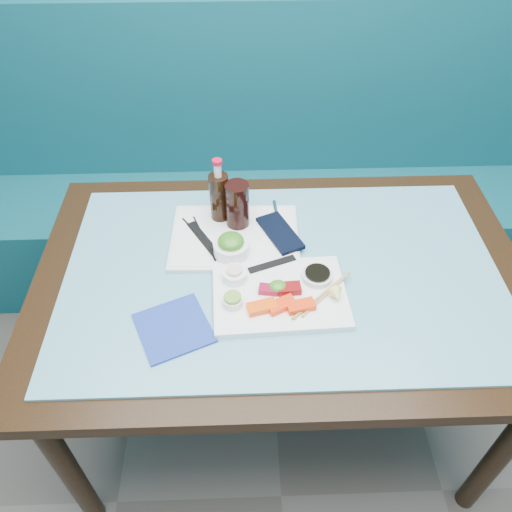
{
  "coord_description": "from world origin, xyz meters",
  "views": [
    {
      "loc": [
        -0.11,
        0.49,
        1.78
      ],
      "look_at": [
        -0.07,
        1.47,
        0.8
      ],
      "focal_mm": 35.0,
      "sensor_mm": 36.0,
      "label": 1
    }
  ],
  "objects_px": {
    "sashimi_plate": "(280,295)",
    "blue_napkin": "(174,328)",
    "dining_table": "(281,292)",
    "seaweed_bowl": "(231,248)",
    "cola_glass": "(237,205)",
    "cola_bottle_body": "(220,199)",
    "booth_bench": "(266,195)",
    "serving_tray": "(235,237)"
  },
  "relations": [
    {
      "from": "cola_glass",
      "to": "sashimi_plate",
      "type": "bearing_deg",
      "value": -69.26
    },
    {
      "from": "cola_bottle_body",
      "to": "blue_napkin",
      "type": "relative_size",
      "value": 0.98
    },
    {
      "from": "dining_table",
      "to": "serving_tray",
      "type": "relative_size",
      "value": 3.69
    },
    {
      "from": "blue_napkin",
      "to": "dining_table",
      "type": "bearing_deg",
      "value": 33.49
    },
    {
      "from": "seaweed_bowl",
      "to": "blue_napkin",
      "type": "relative_size",
      "value": 0.6
    },
    {
      "from": "seaweed_bowl",
      "to": "booth_bench",
      "type": "bearing_deg",
      "value": 79.56
    },
    {
      "from": "sashimi_plate",
      "to": "serving_tray",
      "type": "xyz_separation_m",
      "value": [
        -0.12,
        0.23,
        -0.0
      ]
    },
    {
      "from": "seaweed_bowl",
      "to": "dining_table",
      "type": "bearing_deg",
      "value": -23.59
    },
    {
      "from": "seaweed_bowl",
      "to": "cola_bottle_body",
      "type": "height_order",
      "value": "cola_bottle_body"
    },
    {
      "from": "dining_table",
      "to": "seaweed_bowl",
      "type": "relative_size",
      "value": 13.71
    },
    {
      "from": "dining_table",
      "to": "cola_bottle_body",
      "type": "height_order",
      "value": "cola_bottle_body"
    },
    {
      "from": "seaweed_bowl",
      "to": "sashimi_plate",
      "type": "bearing_deg",
      "value": -50.76
    },
    {
      "from": "sashimi_plate",
      "to": "blue_napkin",
      "type": "xyz_separation_m",
      "value": [
        -0.28,
        -0.1,
        -0.01
      ]
    },
    {
      "from": "blue_napkin",
      "to": "sashimi_plate",
      "type": "bearing_deg",
      "value": 19.2
    },
    {
      "from": "cola_glass",
      "to": "blue_napkin",
      "type": "xyz_separation_m",
      "value": [
        -0.17,
        -0.38,
        -0.08
      ]
    },
    {
      "from": "cola_glass",
      "to": "blue_napkin",
      "type": "distance_m",
      "value": 0.43
    },
    {
      "from": "booth_bench",
      "to": "sashimi_plate",
      "type": "distance_m",
      "value": 1.01
    },
    {
      "from": "cola_glass",
      "to": "cola_bottle_body",
      "type": "height_order",
      "value": "cola_bottle_body"
    },
    {
      "from": "seaweed_bowl",
      "to": "blue_napkin",
      "type": "xyz_separation_m",
      "value": [
        -0.15,
        -0.25,
        -0.03
      ]
    },
    {
      "from": "seaweed_bowl",
      "to": "cola_glass",
      "type": "bearing_deg",
      "value": 81.25
    },
    {
      "from": "sashimi_plate",
      "to": "seaweed_bowl",
      "type": "height_order",
      "value": "seaweed_bowl"
    },
    {
      "from": "booth_bench",
      "to": "sashimi_plate",
      "type": "bearing_deg",
      "value": -90.86
    },
    {
      "from": "booth_bench",
      "to": "cola_bottle_body",
      "type": "height_order",
      "value": "booth_bench"
    },
    {
      "from": "booth_bench",
      "to": "cola_bottle_body",
      "type": "xyz_separation_m",
      "value": [
        -0.18,
        -0.61,
        0.47
      ]
    },
    {
      "from": "sashimi_plate",
      "to": "blue_napkin",
      "type": "distance_m",
      "value": 0.29
    },
    {
      "from": "cola_bottle_body",
      "to": "seaweed_bowl",
      "type": "bearing_deg",
      "value": -78.37
    },
    {
      "from": "dining_table",
      "to": "seaweed_bowl",
      "type": "distance_m",
      "value": 0.2
    },
    {
      "from": "serving_tray",
      "to": "booth_bench",
      "type": "bearing_deg",
      "value": 81.01
    },
    {
      "from": "serving_tray",
      "to": "seaweed_bowl",
      "type": "height_order",
      "value": "seaweed_bowl"
    },
    {
      "from": "dining_table",
      "to": "cola_bottle_body",
      "type": "distance_m",
      "value": 0.34
    },
    {
      "from": "seaweed_bowl",
      "to": "cola_glass",
      "type": "relative_size",
      "value": 0.7
    },
    {
      "from": "dining_table",
      "to": "cola_bottle_body",
      "type": "relative_size",
      "value": 8.32
    },
    {
      "from": "sashimi_plate",
      "to": "cola_glass",
      "type": "relative_size",
      "value": 2.42
    },
    {
      "from": "sashimi_plate",
      "to": "seaweed_bowl",
      "type": "relative_size",
      "value": 3.46
    },
    {
      "from": "cola_bottle_body",
      "to": "blue_napkin",
      "type": "xyz_separation_m",
      "value": [
        -0.11,
        -0.42,
        -0.08
      ]
    },
    {
      "from": "booth_bench",
      "to": "sashimi_plate",
      "type": "height_order",
      "value": "booth_bench"
    },
    {
      "from": "dining_table",
      "to": "sashimi_plate",
      "type": "height_order",
      "value": "sashimi_plate"
    },
    {
      "from": "booth_bench",
      "to": "blue_napkin",
      "type": "bearing_deg",
      "value": -105.67
    },
    {
      "from": "cola_bottle_body",
      "to": "blue_napkin",
      "type": "height_order",
      "value": "cola_bottle_body"
    },
    {
      "from": "seaweed_bowl",
      "to": "cola_bottle_body",
      "type": "relative_size",
      "value": 0.61
    },
    {
      "from": "sashimi_plate",
      "to": "cola_bottle_body",
      "type": "height_order",
      "value": "cola_bottle_body"
    },
    {
      "from": "serving_tray",
      "to": "seaweed_bowl",
      "type": "xyz_separation_m",
      "value": [
        -0.01,
        -0.07,
        0.03
      ]
    }
  ]
}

